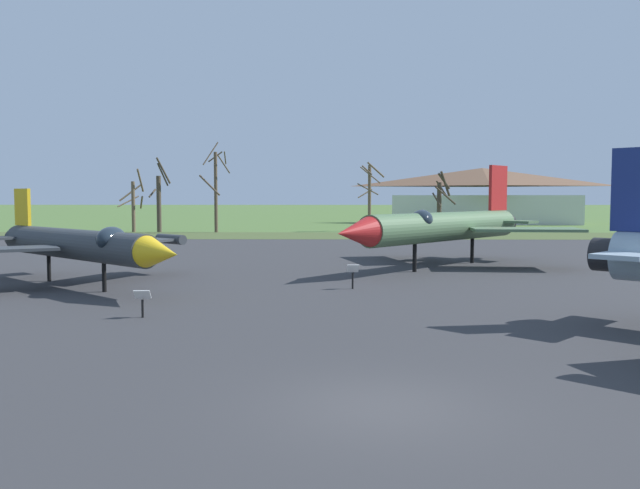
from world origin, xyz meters
TOP-DOWN VIEW (x-y plane):
  - ground_plane at (0.00, 0.00)m, footprint 600.00×600.00m
  - asphalt_apron at (0.00, 18.39)m, footprint 71.54×61.31m
  - grass_verge_strip at (0.00, 55.05)m, footprint 131.54×12.00m
  - jet_fighter_front_left at (-12.00, 16.42)m, footprint 12.11×11.74m
  - info_placard_front_left at (-7.18, 9.17)m, footprint 0.55×0.36m
  - jet_fighter_rear_center at (5.17, 24.83)m, footprint 13.92×14.95m
  - info_placard_rear_center at (-0.08, 16.13)m, footprint 0.53×0.34m
  - bare_tree_far_left at (-23.39, 62.56)m, footprint 3.17×2.88m
  - bare_tree_left_of_center at (-20.38, 61.97)m, footprint 2.39×2.34m
  - bare_tree_center at (-13.85, 60.88)m, footprint 3.26×3.20m
  - bare_tree_right_of_center at (3.28, 64.94)m, footprint 3.20×3.11m
  - bare_tree_far_right at (11.06, 62.61)m, footprint 2.64×2.05m
  - visitor_building at (21.22, 87.93)m, footprint 28.90×15.08m

SIDE VIEW (x-z plane):
  - ground_plane at x=0.00m, z-range 0.00..0.00m
  - asphalt_apron at x=0.00m, z-range 0.00..0.05m
  - grass_verge_strip at x=0.00m, z-range 0.00..0.06m
  - info_placard_front_left at x=-7.18m, z-range 0.14..1.11m
  - info_placard_rear_center at x=-0.08m, z-range 0.14..1.26m
  - jet_fighter_front_left at x=-12.00m, z-range -0.25..4.16m
  - jet_fighter_rear_center at x=5.17m, z-range -0.59..5.36m
  - bare_tree_far_left at x=-23.39m, z-range -0.20..6.90m
  - bare_tree_far_right at x=11.06m, z-range 0.03..6.83m
  - bare_tree_left_of_center at x=-20.38m, z-range -0.50..7.80m
  - visitor_building at x=21.22m, z-range -0.03..8.19m
  - bare_tree_right_of_center at x=3.28m, z-range 0.41..8.32m
  - bare_tree_center at x=-13.85m, z-range -0.04..10.03m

